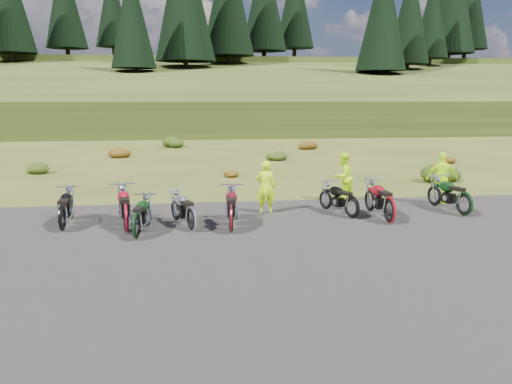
{
  "coord_description": "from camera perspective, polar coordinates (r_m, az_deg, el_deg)",
  "views": [
    {
      "loc": [
        -1.77,
        -12.29,
        3.58
      ],
      "look_at": [
        -0.23,
        0.73,
        0.99
      ],
      "focal_mm": 35.0,
      "sensor_mm": 36.0,
      "label": 1
    }
  ],
  "objects": [
    {
      "name": "gravel_pad",
      "position": [
        11.03,
        2.89,
        -7.77
      ],
      "size": [
        20.0,
        12.0,
        0.04
      ],
      "primitive_type": "cube",
      "color": "black",
      "rests_on": "ground"
    },
    {
      "name": "person_right_b",
      "position": [
        17.33,
        20.44,
        1.4
      ],
      "size": [
        1.04,
        0.55,
        1.7
      ],
      "primitive_type": "imported",
      "rotation": [
        0.0,
        0.0,
        3.01
      ],
      "color": "#B8EB0C",
      "rests_on": "ground"
    },
    {
      "name": "person_right_a",
      "position": [
        17.01,
        9.91,
        1.64
      ],
      "size": [
        1.0,
        0.98,
        1.63
      ],
      "primitive_type": "imported",
      "rotation": [
        0.0,
        0.0,
        3.83
      ],
      "color": "#B8EB0C",
      "rests_on": "ground"
    },
    {
      "name": "hill_plateau",
      "position": [
        122.35,
        -6.0,
        9.42
      ],
      "size": [
        300.0,
        90.0,
        9.17
      ],
      "primitive_type": "cube",
      "color": "#2C3712",
      "rests_on": "ground"
    },
    {
      "name": "shrub_7",
      "position": [
        22.07,
        20.51,
        2.33
      ],
      "size": [
        1.56,
        1.56,
        0.92
      ],
      "primitive_type": "ellipsoid",
      "color": "#22350D",
      "rests_on": "ground"
    },
    {
      "name": "conifer_25",
      "position": [
        89.19,
        4.49,
        20.86
      ],
      "size": [
        6.6,
        6.6,
        17.0
      ],
      "color": "black",
      "rests_on": "ground"
    },
    {
      "name": "shrub_1",
      "position": [
        24.91,
        -23.81,
        2.66
      ],
      "size": [
        1.03,
        1.03,
        0.61
      ],
      "primitive_type": "ellipsoid",
      "color": "#22350D",
      "rests_on": "ground"
    },
    {
      "name": "motorcycle_2",
      "position": [
        12.82,
        -13.44,
        -5.35
      ],
      "size": [
        0.84,
        1.92,
        0.97
      ],
      "primitive_type": null,
      "rotation": [
        0.0,
        0.0,
        1.45
      ],
      "color": "black",
      "rests_on": "ground"
    },
    {
      "name": "motorcycle_1",
      "position": [
        13.46,
        -14.56,
        -4.62
      ],
      "size": [
        1.1,
        2.24,
        1.12
      ],
      "primitive_type": null,
      "rotation": [
        0.0,
        0.0,
        1.76
      ],
      "color": "maroon",
      "rests_on": "ground"
    },
    {
      "name": "motorcycle_6",
      "position": [
        14.46,
        14.94,
        -3.55
      ],
      "size": [
        0.81,
        2.14,
        1.1
      ],
      "primitive_type": null,
      "rotation": [
        0.0,
        0.0,
        1.62
      ],
      "color": "maroon",
      "rests_on": "ground"
    },
    {
      "name": "conifer_27",
      "position": [
        73.93,
        17.18,
        18.84
      ],
      "size": [
        5.72,
        5.72,
        15.0
      ],
      "color": "black",
      "rests_on": "ground"
    },
    {
      "name": "motorcycle_5",
      "position": [
        14.79,
        10.84,
        -3.04
      ],
      "size": [
        1.29,
        1.95,
        0.97
      ],
      "primitive_type": null,
      "rotation": [
        0.0,
        0.0,
        1.97
      ],
      "color": "black",
      "rests_on": "ground"
    },
    {
      "name": "motorcycle_4",
      "position": [
        13.08,
        -2.83,
        -4.72
      ],
      "size": [
        0.86,
        2.13,
        1.09
      ],
      "primitive_type": null,
      "rotation": [
        0.0,
        0.0,
        1.49
      ],
      "color": "#4E0D14",
      "rests_on": "ground"
    },
    {
      "name": "shrub_6",
      "position": [
        33.03,
        5.85,
        5.55
      ],
      "size": [
        1.3,
        1.3,
        0.77
      ],
      "primitive_type": "ellipsoid",
      "color": "#6C2D0D",
      "rests_on": "ground"
    },
    {
      "name": "person_middle",
      "position": [
        15.02,
        1.1,
        0.49
      ],
      "size": [
        0.63,
        0.46,
        1.59
      ],
      "primitive_type": "imported",
      "rotation": [
        0.0,
        0.0,
        3.01
      ],
      "color": "#B8EB0C",
      "rests_on": "ground"
    },
    {
      "name": "conifer_28",
      "position": [
        81.88,
        19.49,
        18.4
      ],
      "size": [
        5.28,
        5.28,
        14.0
      ],
      "color": "black",
      "rests_on": "ground"
    },
    {
      "name": "motorcycle_3",
      "position": [
        13.28,
        -7.34,
        -4.55
      ],
      "size": [
        1.26,
        1.97,
        0.98
      ],
      "primitive_type": null,
      "rotation": [
        0.0,
        0.0,
        1.95
      ],
      "color": "#BDBCC2",
      "rests_on": "ground"
    },
    {
      "name": "ground",
      "position": [
        12.92,
        1.41,
        -4.92
      ],
      "size": [
        300.0,
        300.0,
        0.0
      ],
      "primitive_type": "plane",
      "color": "#3B4316",
      "rests_on": "ground"
    },
    {
      "name": "conifer_20",
      "position": [
        89.4,
        -16.15,
        19.8
      ],
      "size": [
        5.72,
        5.72,
        15.0
      ],
      "color": "black",
      "rests_on": "ground"
    },
    {
      "name": "conifer_26",
      "position": [
        66.11,
        14.31,
        19.35
      ],
      "size": [
        6.16,
        6.16,
        16.0
      ],
      "color": "black",
      "rests_on": "ground"
    },
    {
      "name": "shrub_3",
      "position": [
        34.36,
        -9.32,
        5.81
      ],
      "size": [
        1.56,
        1.56,
        0.92
      ],
      "primitive_type": "ellipsoid",
      "color": "#22350D",
      "rests_on": "ground"
    },
    {
      "name": "motorcycle_0",
      "position": [
        14.16,
        -21.19,
        -4.25
      ],
      "size": [
        0.77,
        1.99,
        1.02
      ],
      "primitive_type": null,
      "rotation": [
        0.0,
        0.0,
        1.64
      ],
      "color": "black",
      "rests_on": "ground"
    },
    {
      "name": "shrub_8",
      "position": [
        28.09,
        20.86,
        3.58
      ],
      "size": [
        0.77,
        0.77,
        0.45
      ],
      "primitive_type": "ellipsoid",
      "color": "#6C2D0D",
      "rests_on": "ground"
    },
    {
      "name": "shrub_5",
      "position": [
        27.32,
        2.3,
        4.27
      ],
      "size": [
        1.03,
        1.03,
        0.61
      ],
      "primitive_type": "ellipsoid",
      "color": "#22350D",
      "rests_on": "ground"
    },
    {
      "name": "hill_slope",
      "position": [
        62.41,
        -5.16,
        7.83
      ],
      "size": [
        300.0,
        45.97,
        9.37
      ],
      "primitive_type": null,
      "rotation": [
        0.14,
        0.0,
        0.0
      ],
      "color": "#2C3712",
      "rests_on": "ground"
    },
    {
      "name": "conifer_21",
      "position": [
        63.35,
        -14.01,
        19.0
      ],
      "size": [
        5.28,
        5.28,
        14.0
      ],
      "color": "black",
      "rests_on": "ground"
    },
    {
      "name": "shrub_4",
      "position": [
        21.79,
        -3.06,
        2.3
      ],
      "size": [
        0.77,
        0.77,
        0.45
      ],
      "primitive_type": "ellipsoid",
      "color": "#6C2D0D",
      "rests_on": "ground"
    },
    {
      "name": "motorcycle_7",
      "position": [
        16.04,
        22.6,
        -2.6
      ],
      "size": [
        1.08,
        2.12,
        1.06
      ],
      "primitive_type": null,
      "rotation": [
        0.0,
        0.0,
        1.78
      ],
      "color": "black",
      "rests_on": "ground"
    },
    {
      "name": "shrub_2",
      "position": [
        29.4,
        -15.42,
        4.52
      ],
      "size": [
        1.3,
        1.3,
        0.77
      ],
      "primitive_type": "ellipsoid",
      "color": "#6C2D0D",
      "rests_on": "ground"
    },
    {
      "name": "conifer_19",
      "position": [
        84.66,
        -21.08,
        19.82
      ],
      "size": [
        6.16,
        6.16,
        16.0
      ],
      "color": "black",
      "rests_on": "ground"
    }
  ]
}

